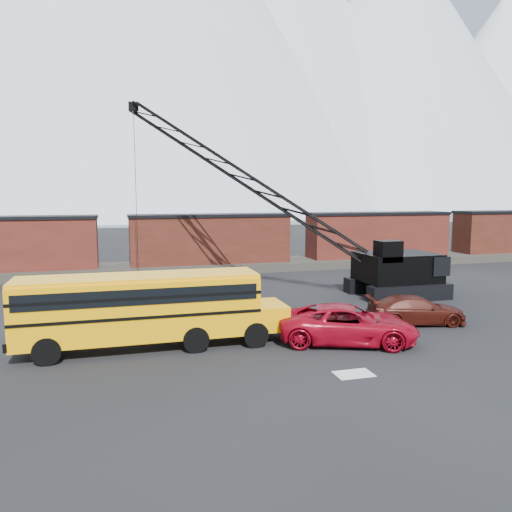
% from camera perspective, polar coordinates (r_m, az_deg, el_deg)
% --- Properties ---
extents(ground, '(160.00, 160.00, 0.00)m').
position_cam_1_polar(ground, '(22.47, 5.28, -9.98)').
color(ground, black).
rests_on(ground, ground).
extents(mountain_ridge, '(800.00, 340.00, 240.00)m').
position_cam_1_polar(mountain_ridge, '(315.09, -13.62, 22.81)').
color(mountain_ridge, white).
rests_on(mountain_ridge, ground).
extents(gravel_berm, '(120.00, 5.00, 0.70)m').
position_cam_1_polar(gravel_berm, '(43.20, -5.19, -1.20)').
color(gravel_berm, '#443F37').
rests_on(gravel_berm, ground).
extents(boxcar_west_near, '(13.70, 3.10, 4.17)m').
position_cam_1_polar(boxcar_west_near, '(43.01, -26.69, 1.27)').
color(boxcar_west_near, '#431713').
rests_on(boxcar_west_near, gravel_berm).
extents(boxcar_mid, '(13.70, 3.10, 4.17)m').
position_cam_1_polar(boxcar_mid, '(42.91, -5.23, 1.99)').
color(boxcar_mid, '#551F17').
rests_on(boxcar_mid, gravel_berm).
extents(boxcar_east_near, '(13.70, 3.10, 4.17)m').
position_cam_1_polar(boxcar_east_near, '(48.43, 13.75, 2.40)').
color(boxcar_east_near, '#431713').
rests_on(boxcar_east_near, gravel_berm).
extents(snow_patch, '(1.40, 0.90, 0.02)m').
position_cam_1_polar(snow_patch, '(19.20, 11.10, -13.09)').
color(snow_patch, silver).
rests_on(snow_patch, ground).
extents(school_bus, '(11.65, 2.65, 3.19)m').
position_cam_1_polar(school_bus, '(21.87, -12.23, -5.73)').
color(school_bus, '#FDA605').
rests_on(school_bus, ground).
extents(red_pickup, '(6.70, 4.79, 1.70)m').
position_cam_1_polar(red_pickup, '(22.69, 10.48, -7.67)').
color(red_pickup, '#A5081B').
rests_on(red_pickup, ground).
extents(maroon_suv, '(5.28, 3.04, 1.44)m').
position_cam_1_polar(maroon_suv, '(26.81, 17.81, -5.88)').
color(maroon_suv, '#3C100A').
rests_on(maroon_suv, ground).
extents(crawler_crane, '(19.17, 12.14, 13.29)m').
position_cam_1_polar(crawler_crane, '(34.09, -1.09, 8.70)').
color(crawler_crane, black).
rests_on(crawler_crane, ground).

